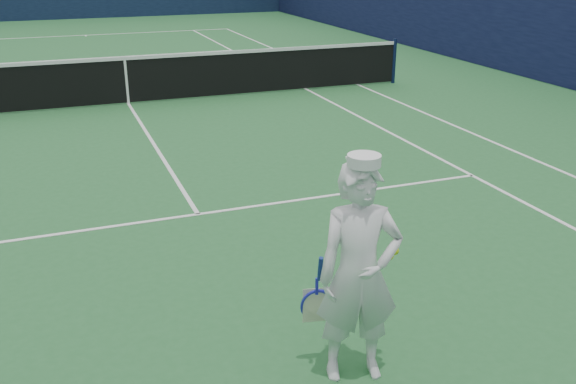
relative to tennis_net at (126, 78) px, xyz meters
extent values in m
plane|color=#256330|center=(0.00, 0.00, -0.55)|extent=(80.00, 80.00, 0.00)
cube|color=white|center=(0.00, 11.88, -0.55)|extent=(11.03, 0.06, 0.01)
cube|color=white|center=(5.49, 0.00, -0.55)|extent=(0.06, 23.83, 0.01)
cube|color=white|center=(4.12, 0.00, -0.55)|extent=(0.06, 23.77, 0.01)
cube|color=white|center=(0.00, 6.40, -0.55)|extent=(8.23, 0.06, 0.01)
cube|color=white|center=(0.00, -6.40, -0.55)|extent=(8.23, 0.06, 0.01)
cube|color=white|center=(0.00, 0.00, -0.55)|extent=(0.06, 12.80, 0.01)
cube|color=white|center=(0.00, 11.73, -0.55)|extent=(0.06, 0.30, 0.01)
cylinder|color=#141E4C|center=(6.40, 0.00, -0.02)|extent=(0.09, 0.09, 1.07)
cube|color=black|center=(0.00, 0.00, -0.05)|extent=(12.79, 0.02, 0.92)
cube|color=white|center=(0.00, 0.00, 0.42)|extent=(12.79, 0.04, 0.07)
cube|color=white|center=(0.00, 0.00, -0.08)|extent=(0.05, 0.03, 0.94)
imported|color=white|center=(0.43, -9.97, 0.32)|extent=(0.72, 0.55, 1.76)
cylinder|color=white|center=(0.43, -9.97, 1.22)|extent=(0.24, 0.24, 0.08)
cube|color=white|center=(0.46, -9.85, 1.19)|extent=(0.20, 0.14, 0.02)
cylinder|color=navy|center=(0.17, -9.84, 0.35)|extent=(0.05, 0.09, 0.22)
cube|color=#1F21AC|center=(0.17, -9.78, 0.17)|extent=(0.03, 0.02, 0.14)
torus|color=#1F21AC|center=(0.20, -9.72, -0.03)|extent=(0.31, 0.16, 0.29)
cube|color=beige|center=(0.20, -9.72, -0.03)|extent=(0.22, 0.05, 0.30)
sphere|color=#C3D818|center=(0.71, -9.93, 0.41)|extent=(0.07, 0.07, 0.07)
sphere|color=#C3D818|center=(0.75, -9.92, 0.44)|extent=(0.07, 0.07, 0.07)
camera|label=1|loc=(-1.57, -13.75, 2.62)|focal=40.00mm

